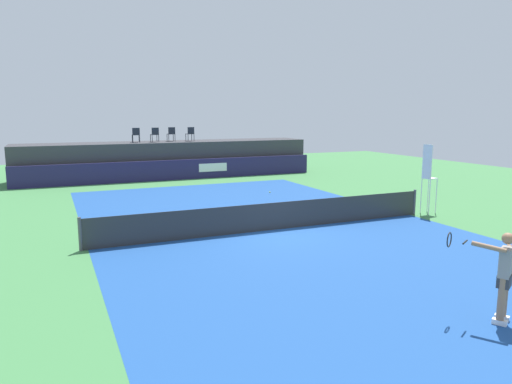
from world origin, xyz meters
TOP-DOWN VIEW (x-y plane):
  - ground_plane at (0.00, 3.00)m, footprint 48.00×48.00m
  - court_inner at (0.00, 0.00)m, footprint 12.00×22.00m
  - sponsor_wall at (0.01, 13.50)m, footprint 18.00×0.22m
  - spectator_platform at (0.00, 15.30)m, footprint 18.00×2.80m
  - spectator_chair_far_left at (-1.96, 15.08)m, footprint 0.47×0.47m
  - spectator_chair_left at (-0.82, 15.07)m, footprint 0.47×0.47m
  - spectator_chair_center at (0.31, 15.46)m, footprint 0.45×0.45m
  - spectator_chair_right at (1.46, 15.15)m, footprint 0.48×0.48m
  - umpire_chair at (6.81, -0.01)m, footprint 0.49×0.49m
  - tennis_net at (0.00, 0.00)m, footprint 12.40×0.02m
  - net_post_near at (-6.20, 0.00)m, footprint 0.10×0.10m
  - net_post_far at (6.20, 0.00)m, footprint 0.10×0.10m
  - tennis_player at (0.84, -8.30)m, footprint 1.08×1.02m
  - tennis_ball at (3.19, 6.95)m, footprint 0.07×0.07m

SIDE VIEW (x-z plane):
  - ground_plane at x=0.00m, z-range 0.00..0.00m
  - court_inner at x=0.00m, z-range 0.00..0.00m
  - tennis_ball at x=3.19m, z-range 0.00..0.07m
  - tennis_net at x=0.00m, z-range 0.00..0.95m
  - net_post_near at x=-6.20m, z-range 0.00..1.00m
  - net_post_far at x=6.20m, z-range 0.00..1.00m
  - sponsor_wall at x=0.01m, z-range 0.00..1.20m
  - tennis_player at x=0.84m, z-range 0.07..1.84m
  - spectator_platform at x=0.00m, z-range 0.00..2.20m
  - umpire_chair at x=6.81m, z-range 0.21..2.97m
  - spectator_chair_far_left at x=-1.96m, z-range 2.25..3.14m
  - spectator_chair_left at x=-0.82m, z-range 2.25..3.14m
  - spectator_chair_center at x=0.31m, z-range 2.25..3.14m
  - spectator_chair_right at x=1.46m, z-range 2.25..3.14m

